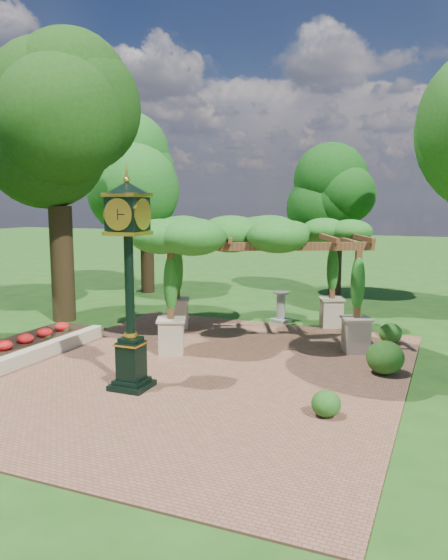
% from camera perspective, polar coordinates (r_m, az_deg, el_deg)
% --- Properties ---
extents(ground, '(120.00, 120.00, 0.00)m').
position_cam_1_polar(ground, '(13.35, -4.27, -10.83)').
color(ground, '#1E4714').
rests_on(ground, ground).
extents(brick_plaza, '(10.00, 12.00, 0.04)m').
position_cam_1_polar(brick_plaza, '(14.19, -2.40, -9.56)').
color(brick_plaza, brown).
rests_on(brick_plaza, ground).
extents(border_wall, '(0.35, 5.00, 0.40)m').
position_cam_1_polar(border_wall, '(16.20, -18.18, -7.04)').
color(border_wall, '#C6B793').
rests_on(border_wall, ground).
extents(flower_bed, '(1.50, 5.00, 0.36)m').
position_cam_1_polar(flower_bed, '(16.80, -20.51, -6.68)').
color(flower_bed, red).
rests_on(flower_bed, ground).
extents(pedestal_clock, '(0.97, 0.97, 4.85)m').
position_cam_1_polar(pedestal_clock, '(12.49, -9.92, 1.42)').
color(pedestal_clock, black).
rests_on(pedestal_clock, brick_plaza).
extents(pergola, '(7.19, 6.03, 3.88)m').
position_cam_1_polar(pergola, '(16.90, 3.76, 4.24)').
color(pergola, '#BFAE8E').
rests_on(pergola, brick_plaza).
extents(sundial, '(0.80, 0.80, 1.10)m').
position_cam_1_polar(sundial, '(19.94, 5.95, -2.99)').
color(sundial, gray).
rests_on(sundial, ground).
extents(shrub_front, '(0.79, 0.79, 0.54)m').
position_cam_1_polar(shrub_front, '(11.47, 10.62, -12.58)').
color(shrub_front, '#1F5117').
rests_on(shrub_front, brick_plaza).
extents(shrub_mid, '(1.22, 1.22, 0.85)m').
position_cam_1_polar(shrub_mid, '(14.41, 16.49, -7.78)').
color(shrub_mid, '#255518').
rests_on(shrub_mid, brick_plaza).
extents(shrub_back, '(0.73, 0.73, 0.62)m').
position_cam_1_polar(shrub_back, '(17.51, 16.99, -5.34)').
color(shrub_back, '#2D641D').
rests_on(shrub_back, brick_plaza).
extents(tree_west_near, '(4.95, 4.95, 10.78)m').
position_cam_1_polar(tree_west_near, '(20.78, -17.16, 16.29)').
color(tree_west_near, '#342514').
rests_on(tree_west_near, ground).
extents(tree_west_far, '(3.82, 3.82, 7.92)m').
position_cam_1_polar(tree_west_far, '(26.18, -8.18, 10.53)').
color(tree_west_far, black).
rests_on(tree_west_far, ground).
extents(tree_north, '(3.19, 3.19, 6.40)m').
position_cam_1_polar(tree_north, '(25.65, 11.75, 8.14)').
color(tree_north, '#302013').
rests_on(tree_north, ground).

